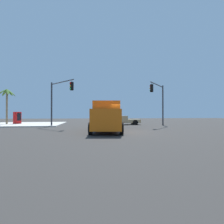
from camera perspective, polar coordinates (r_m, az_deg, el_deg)
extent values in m
plane|color=#33302D|center=(15.88, 3.81, -6.66)|extent=(100.00, 100.00, 0.00)
cube|color=beige|center=(30.25, -27.05, -3.61)|extent=(11.59, 11.59, 0.14)
cube|color=orange|center=(17.83, -1.66, -0.90)|extent=(6.41, 3.18, 2.47)
cube|color=orange|center=(13.66, -2.00, -2.59)|extent=(2.20, 2.63, 1.70)
cube|color=black|center=(12.80, -2.10, -1.20)|extent=(0.34, 2.01, 0.88)
cube|color=#B2B2B7|center=(20.85, -1.50, -4.70)|extent=(0.50, 2.31, 0.21)
cube|color=white|center=(17.84, 2.23, -0.51)|extent=(5.13, 0.69, 0.36)
cube|color=white|center=(17.89, -5.53, -0.51)|extent=(5.13, 0.69, 0.36)
cylinder|color=black|center=(13.77, 3.19, -5.49)|extent=(1.03, 0.41, 1.00)
cylinder|color=black|center=(13.84, -7.16, -5.46)|extent=(1.03, 0.41, 1.00)
cylinder|color=black|center=(19.35, 2.11, -4.10)|extent=(1.03, 0.41, 1.00)
cylinder|color=black|center=(19.40, -5.25, -4.09)|extent=(1.03, 0.41, 1.00)
cylinder|color=black|center=(20.40, 1.97, -3.93)|extent=(1.03, 0.41, 1.00)
cylinder|color=black|center=(20.44, -5.00, -3.92)|extent=(1.03, 0.41, 1.00)
cylinder|color=#38383D|center=(23.94, -19.41, 2.52)|extent=(0.20, 0.20, 5.67)
cylinder|color=#38383D|center=(22.15, -16.32, 9.50)|extent=(3.80, 3.22, 0.12)
cylinder|color=#38383D|center=(20.41, -13.20, 10.01)|extent=(0.03, 0.03, 0.25)
cube|color=black|center=(20.31, -13.21, 8.35)|extent=(0.42, 0.42, 0.95)
sphere|color=red|center=(20.26, -13.63, 9.27)|extent=(0.20, 0.20, 0.20)
sphere|color=#EFA314|center=(20.21, -13.63, 8.41)|extent=(0.20, 0.20, 0.20)
sphere|color=#19CC4C|center=(20.16, -13.63, 7.54)|extent=(0.20, 0.20, 0.20)
cylinder|color=#38383D|center=(26.16, 16.51, 2.11)|extent=(0.20, 0.20, 5.83)
cylinder|color=#38383D|center=(24.09, 14.79, 8.72)|extent=(3.82, 3.34, 0.12)
cylinder|color=#38383D|center=(22.09, 13.04, 9.24)|extent=(0.03, 0.03, 0.25)
cube|color=black|center=(21.99, 13.05, 7.70)|extent=(0.42, 0.42, 0.95)
sphere|color=red|center=(22.10, 12.60, 8.49)|extent=(0.20, 0.20, 0.20)
sphere|color=#EFA314|center=(22.05, 12.60, 7.69)|extent=(0.20, 0.20, 0.20)
sphere|color=#19CC4C|center=(22.01, 12.61, 6.89)|extent=(0.20, 0.20, 0.20)
cube|color=tan|center=(26.73, -0.22, -3.09)|extent=(2.03, 1.60, 0.50)
cube|color=tan|center=(26.90, 3.18, -2.44)|extent=(2.04, 1.80, 1.10)
cube|color=black|center=(26.89, 3.18, -1.82)|extent=(1.87, 1.52, 0.48)
cube|color=tan|center=(27.23, 7.04, -2.99)|extent=(2.05, 2.10, 0.55)
cylinder|color=black|center=(25.75, 0.26, -3.52)|extent=(0.28, 0.77, 0.76)
cylinder|color=black|center=(27.75, -0.12, -3.31)|extent=(0.28, 0.77, 0.76)
cylinder|color=black|center=(26.28, 7.75, -3.45)|extent=(0.28, 0.77, 0.76)
cylinder|color=black|center=(28.24, 6.85, -3.26)|extent=(0.28, 0.77, 0.76)
cube|color=red|center=(30.78, -28.91, -1.69)|extent=(1.16, 1.11, 1.85)
cube|color=black|center=(30.47, -28.47, -1.43)|extent=(0.59, 0.37, 1.18)
cylinder|color=#7A6647|center=(30.52, -31.52, 1.47)|extent=(0.26, 0.26, 5.21)
ellipsoid|color=#386023|center=(31.24, -30.81, 5.59)|extent=(1.42, 0.60, 0.94)
ellipsoid|color=#386023|center=(31.23, -32.06, 5.50)|extent=(1.07, 1.25, 1.05)
ellipsoid|color=#386023|center=(30.91, -32.63, 5.63)|extent=(0.44, 1.37, 0.98)
ellipsoid|color=#386023|center=(30.26, -32.48, 5.85)|extent=(1.42, 0.95, 0.89)
ellipsoid|color=#386023|center=(30.06, -31.32, 5.76)|extent=(1.31, 1.00, 1.02)
ellipsoid|color=#386023|center=(30.26, -30.58, 5.73)|extent=(0.76, 1.38, 1.00)
ellipsoid|color=#386023|center=(30.87, -30.41, 5.52)|extent=(1.11, 1.19, 1.09)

